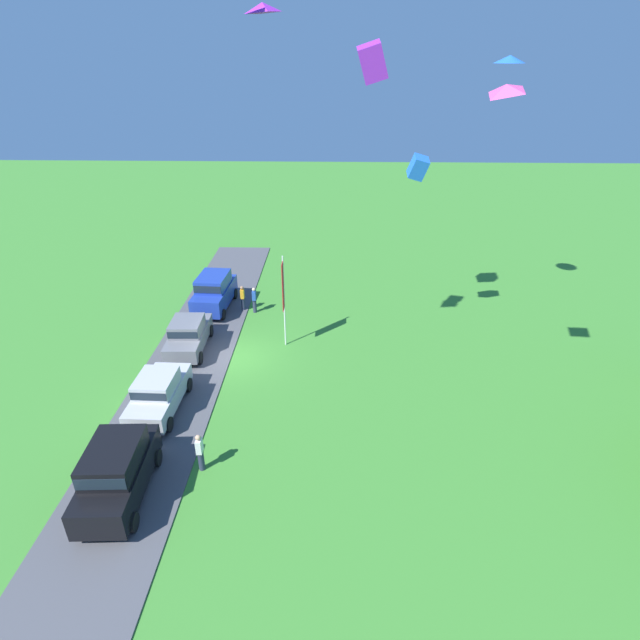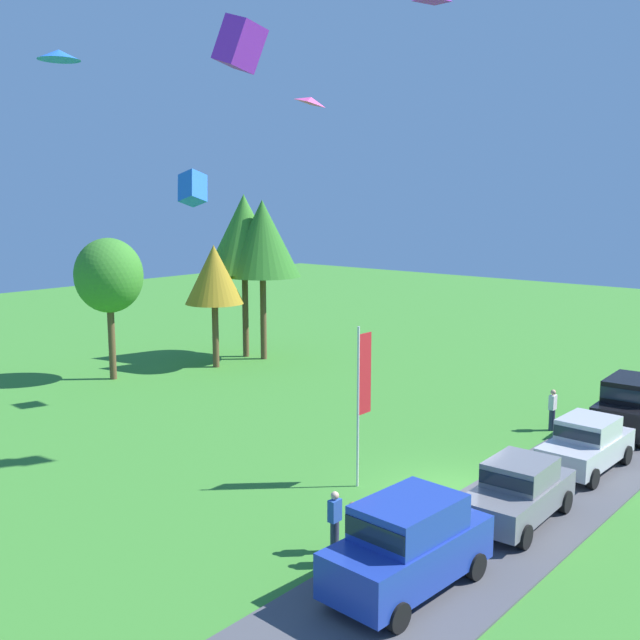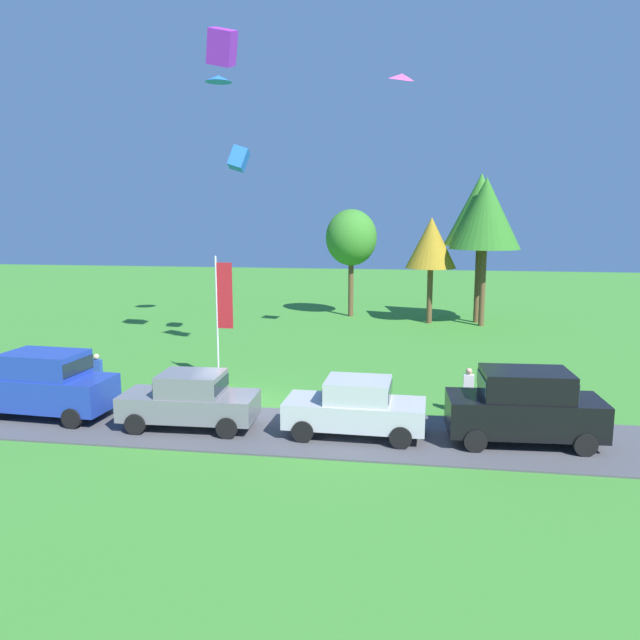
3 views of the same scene
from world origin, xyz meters
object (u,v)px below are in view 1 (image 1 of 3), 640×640
object	(u,v)px
car_suv_near_entrance	(214,290)
flag_banner	(283,292)
kite_box_high_right	(373,62)
person_beside_suv	(243,298)
kite_delta_low_drifter	(510,59)
car_sedan_far_end	(158,392)
person_watching_sky	(254,300)
car_sedan_mid_row	(188,334)
kite_box_topmost	(418,167)
car_suv_by_flagpole	(117,470)
person_on_lawn	(200,452)
kite_diamond_over_trees	(262,7)
kite_diamond_high_left	(506,89)

from	to	relation	value
car_suv_near_entrance	flag_banner	distance (m)	7.22
kite_box_high_right	person_beside_suv	bearing A→B (deg)	-114.86
kite_delta_low_drifter	car_suv_near_entrance	bearing A→B (deg)	-94.46
car_sedan_far_end	person_beside_suv	xyz separation A→B (m)	(-10.54, 2.09, -0.16)
person_watching_sky	flag_banner	distance (m)	5.52
car_sedan_mid_row	kite_delta_low_drifter	distance (m)	21.67
kite_box_topmost	kite_box_high_right	xyz separation A→B (m)	(0.06, -2.48, 4.63)
car_suv_near_entrance	person_watching_sky	xyz separation A→B (m)	(0.46, 2.65, -0.42)
car_suv_by_flagpole	flag_banner	world-z (taller)	flag_banner
car_suv_near_entrance	person_watching_sky	size ratio (longest dim) A/B	2.75
kite_box_high_right	kite_delta_low_drifter	world-z (taller)	kite_box_high_right
car_suv_by_flagpole	person_on_lawn	size ratio (longest dim) A/B	2.75
car_suv_near_entrance	person_on_lawn	xyz separation A→B (m)	(14.43, 2.57, -0.42)
flag_banner	kite_delta_low_drifter	xyz separation A→B (m)	(-3.51, 11.20, 11.11)
kite_box_topmost	kite_box_high_right	bearing A→B (deg)	-88.63
person_on_lawn	person_watching_sky	xyz separation A→B (m)	(-13.97, 0.08, 0.00)
person_beside_suv	kite_delta_low_drifter	distance (m)	19.81
person_beside_suv	kite_diamond_over_trees	world-z (taller)	kite_diamond_over_trees
flag_banner	kite_diamond_over_trees	xyz separation A→B (m)	(3.78, 0.05, 12.70)
kite_diamond_over_trees	person_beside_suv	bearing A→B (deg)	-159.06
kite_diamond_high_left	kite_delta_low_drifter	world-z (taller)	kite_delta_low_drifter
kite_diamond_over_trees	kite_box_topmost	xyz separation A→B (m)	(-4.93, 6.76, -6.35)
person_beside_suv	kite_box_topmost	bearing A→B (deg)	71.14
car_suv_by_flagpole	kite_diamond_over_trees	xyz separation A→B (m)	(-7.34, 5.11, 14.79)
kite_box_high_right	car_suv_near_entrance	bearing A→B (deg)	-111.53
flag_banner	kite_diamond_over_trees	bearing A→B (deg)	0.71
person_beside_suv	kite_box_topmost	xyz separation A→B (m)	(3.40, 9.95, 8.86)
person_watching_sky	kite_delta_low_drifter	bearing A→B (deg)	86.59
kite_box_topmost	kite_diamond_over_trees	bearing A→B (deg)	-53.86
car_sedan_mid_row	car_sedan_far_end	distance (m)	5.44
car_sedan_mid_row	kite_box_topmost	bearing A→B (deg)	98.00
person_beside_suv	person_watching_sky	world-z (taller)	same
person_watching_sky	flag_banner	xyz separation A→B (m)	(4.31, 2.35, 2.51)
car_sedan_far_end	kite_diamond_over_trees	bearing A→B (deg)	112.67
person_watching_sky	kite_diamond_over_trees	size ratio (longest dim) A/B	1.70
car_sedan_far_end	kite_diamond_high_left	xyz separation A→B (m)	(0.82, 13.29, 12.59)
car_sedan_mid_row	person_on_lawn	world-z (taller)	car_sedan_mid_row
car_sedan_mid_row	person_beside_suv	distance (m)	5.54
kite_diamond_over_trees	kite_diamond_high_left	distance (m)	8.92
person_on_lawn	kite_diamond_over_trees	size ratio (longest dim) A/B	1.70
kite_box_topmost	kite_diamond_high_left	world-z (taller)	kite_diamond_high_left
car_suv_near_entrance	kite_box_topmost	bearing A→B (deg)	72.96
car_suv_near_entrance	kite_delta_low_drifter	distance (m)	20.94
kite_diamond_over_trees	kite_diamond_high_left	size ratio (longest dim) A/B	0.95
flag_banner	kite_box_high_right	distance (m)	11.84
kite_diamond_over_trees	person_watching_sky	bearing A→B (deg)	-163.50
kite_diamond_high_left	kite_box_topmost	bearing A→B (deg)	-170.99
car_suv_by_flagpole	car_sedan_far_end	bearing A→B (deg)	-178.18
car_sedan_mid_row	kite_delta_low_drifter	bearing A→B (deg)	103.80
car_suv_near_entrance	person_watching_sky	distance (m)	2.72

